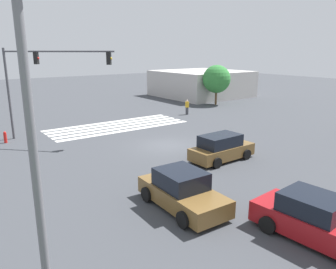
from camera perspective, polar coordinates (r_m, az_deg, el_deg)
The scene contains 11 objects.
ground_plane at distance 23.30m, azimuth 0.00°, elevation -1.94°, with size 131.39×131.39×0.00m, color #3D3F44.
crosswalk_markings at distance 29.61m, azimuth -8.69°, elevation 1.47°, with size 12.36×4.40×0.01m.
traffic_signal_mast at distance 25.64m, azimuth -21.62°, elevation 9.79°, with size 5.99×5.99×6.75m.
car_0 at distance 20.31m, azimuth 9.27°, elevation -2.36°, with size 4.23×2.02×1.62m.
car_2 at distance 13.08m, azimuth 24.62°, elevation -13.50°, with size 2.39×4.80×1.64m.
car_3 at distance 14.20m, azimuth 2.45°, elevation -9.82°, with size 2.27×4.46×1.65m.
corner_building at distance 48.87m, azimuth 5.76°, elevation 8.83°, with size 11.50×11.50×3.66m.
pedestrian at distance 34.51m, azimuth 3.34°, elevation 4.92°, with size 0.41×0.41×1.56m.
street_light_pole_a at distance 6.21m, azimuth -22.32°, elevation -3.82°, with size 0.80×0.36×7.93m.
tree_corner_a at distance 41.06m, azimuth 8.45°, elevation 9.52°, with size 3.41×3.41×4.85m.
fire_hydrant at distance 26.67m, azimuth -26.49°, elevation -0.42°, with size 0.22×0.22×0.86m.
Camera 1 is at (13.11, 18.09, 6.60)m, focal length 35.00 mm.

